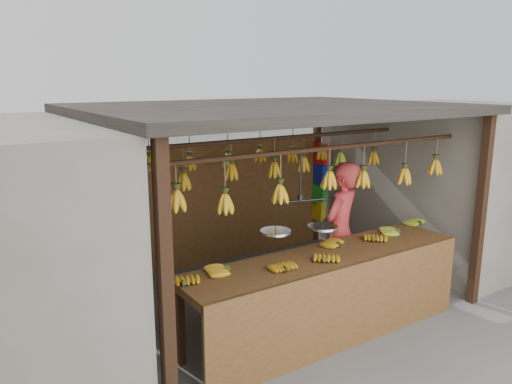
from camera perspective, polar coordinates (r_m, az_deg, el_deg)
ground at (r=6.44m, az=1.50°, el=-11.86°), size 80.00×80.00×0.00m
stall at (r=6.17m, az=-0.15°, el=6.14°), size 4.30×3.30×2.40m
neighbor_right at (r=8.59m, az=21.68°, el=1.58°), size 3.00×3.00×2.30m
counter at (r=5.26m, az=8.85°, el=-9.52°), size 3.49×0.74×0.96m
hanging_bananas at (r=5.95m, az=1.60°, el=2.56°), size 3.63×2.25×0.40m
balance_scale at (r=5.07m, az=5.00°, el=-3.87°), size 0.80×0.44×0.81m
vendor at (r=6.15m, az=9.55°, el=-4.59°), size 0.74×0.63×1.73m
bag_bundles at (r=8.29m, az=7.23°, el=0.97°), size 0.08×0.26×1.30m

